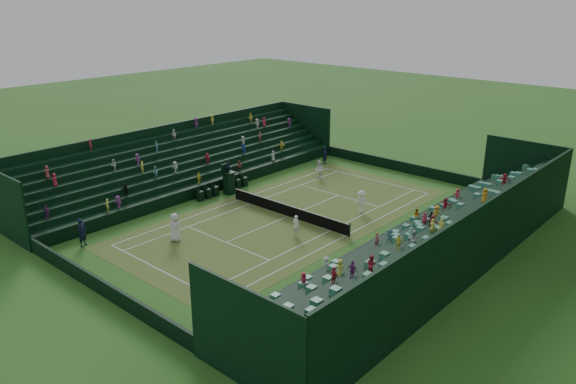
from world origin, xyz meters
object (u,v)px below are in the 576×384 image
tennis_net (288,210)px  player_near_east (296,226)px  umpire_chair (229,180)px  player_far_west (319,170)px  player_far_east (361,201)px  player_near_west (175,227)px

tennis_net → player_near_east: size_ratio=7.42×
umpire_chair → player_far_west: bearing=69.7°
player_near_east → player_far_east: size_ratio=0.89×
umpire_chair → player_near_east: 10.49m
umpire_chair → player_near_west: bearing=-64.0°
player_near_west → player_far_east: bearing=-128.7°
tennis_net → player_far_west: bearing=114.6°
player_near_west → player_near_east: player_near_west is taller
umpire_chair → player_far_east: 11.55m
player_far_east → player_near_east: bearing=-108.4°
player_far_west → tennis_net: bearing=-41.9°
tennis_net → umpire_chair: (-7.21, 0.54, 0.72)m
player_near_west → player_far_west: 17.51m
player_near_west → player_far_east: size_ratio=1.15×
player_near_west → umpire_chair: bearing=-76.5°
player_near_east → player_far_east: (0.77, 6.86, 0.10)m
tennis_net → player_near_west: player_near_west is taller
player_near_east → player_far_west: player_far_west is taller
umpire_chair → player_near_west: 10.08m
tennis_net → umpire_chair: umpire_chair is taller
player_near_east → player_far_east: bearing=-106.1°
umpire_chair → player_near_east: umpire_chair is taller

